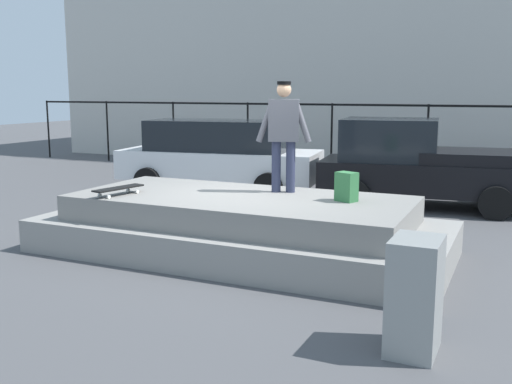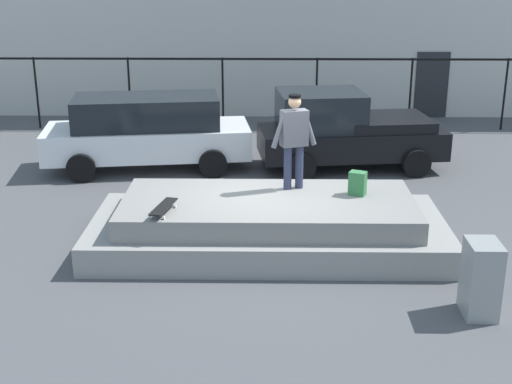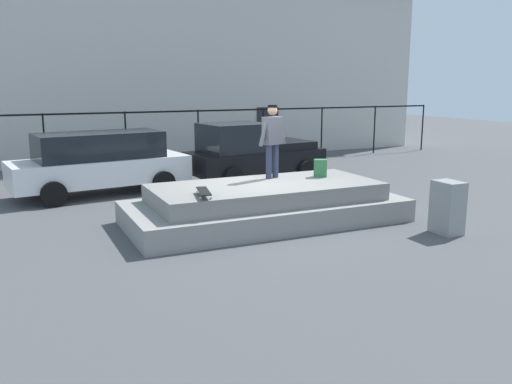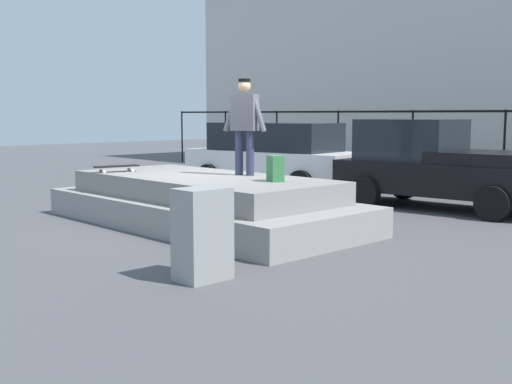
{
  "view_description": "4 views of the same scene",
  "coord_description": "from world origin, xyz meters",
  "px_view_note": "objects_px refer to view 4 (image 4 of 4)",
  "views": [
    {
      "loc": [
        3.71,
        -7.91,
        2.4
      ],
      "look_at": [
        -0.31,
        0.88,
        0.72
      ],
      "focal_mm": 41.18,
      "sensor_mm": 36.0,
      "label": 1
    },
    {
      "loc": [
        -0.08,
        -11.46,
        4.81
      ],
      "look_at": [
        -0.27,
        0.45,
        0.75
      ],
      "focal_mm": 49.18,
      "sensor_mm": 36.0,
      "label": 2
    },
    {
      "loc": [
        -5.09,
        -10.62,
        3.04
      ],
      "look_at": [
        0.03,
        0.44,
        0.54
      ],
      "focal_mm": 37.66,
      "sensor_mm": 36.0,
      "label": 3
    },
    {
      "loc": [
        8.59,
        -7.2,
        1.93
      ],
      "look_at": [
        0.09,
        0.9,
        0.49
      ],
      "focal_mm": 44.67,
      "sensor_mm": 36.0,
      "label": 4
    }
  ],
  "objects_px": {
    "skateboard": "(117,167)",
    "car_black_pickup_mid": "(437,165)",
    "skateboarder": "(244,120)",
    "car_white_hatchback_near": "(274,154)",
    "backpack": "(275,169)",
    "utility_box": "(202,234)"
  },
  "relations": [
    {
      "from": "car_white_hatchback_near",
      "to": "car_black_pickup_mid",
      "type": "bearing_deg",
      "value": 1.47
    },
    {
      "from": "skateboarder",
      "to": "car_black_pickup_mid",
      "type": "bearing_deg",
      "value": 72.03
    },
    {
      "from": "skateboarder",
      "to": "car_white_hatchback_near",
      "type": "xyz_separation_m",
      "value": [
        -3.25,
        4.02,
        -0.92
      ]
    },
    {
      "from": "car_white_hatchback_near",
      "to": "car_black_pickup_mid",
      "type": "xyz_separation_m",
      "value": [
        4.59,
        0.12,
        -0.01
      ]
    },
    {
      "from": "skateboarder",
      "to": "backpack",
      "type": "bearing_deg",
      "value": -17.2
    },
    {
      "from": "skateboard",
      "to": "utility_box",
      "type": "distance_m",
      "value": 4.94
    },
    {
      "from": "car_black_pickup_mid",
      "to": "car_white_hatchback_near",
      "type": "bearing_deg",
      "value": -178.53
    },
    {
      "from": "skateboard",
      "to": "car_black_pickup_mid",
      "type": "bearing_deg",
      "value": 57.4
    },
    {
      "from": "skateboard",
      "to": "utility_box",
      "type": "relative_size",
      "value": 0.79
    },
    {
      "from": "utility_box",
      "to": "skateboarder",
      "type": "bearing_deg",
      "value": 130.56
    },
    {
      "from": "car_white_hatchback_near",
      "to": "utility_box",
      "type": "distance_m",
      "value": 9.06
    },
    {
      "from": "car_white_hatchback_near",
      "to": "utility_box",
      "type": "bearing_deg",
      "value": -50.54
    },
    {
      "from": "skateboarder",
      "to": "skateboard",
      "type": "relative_size",
      "value": 1.95
    },
    {
      "from": "skateboard",
      "to": "backpack",
      "type": "height_order",
      "value": "backpack"
    },
    {
      "from": "skateboard",
      "to": "car_black_pickup_mid",
      "type": "xyz_separation_m",
      "value": [
        3.47,
        5.42,
        -0.06
      ]
    },
    {
      "from": "skateboard",
      "to": "car_black_pickup_mid",
      "type": "relative_size",
      "value": 0.19
    },
    {
      "from": "skateboarder",
      "to": "skateboard",
      "type": "height_order",
      "value": "skateboarder"
    },
    {
      "from": "skateboard",
      "to": "car_white_hatchback_near",
      "type": "relative_size",
      "value": 0.18
    },
    {
      "from": "skateboard",
      "to": "utility_box",
      "type": "xyz_separation_m",
      "value": [
        4.63,
        -1.69,
        -0.42
      ]
    },
    {
      "from": "utility_box",
      "to": "skateboard",
      "type": "bearing_deg",
      "value": 160.39
    },
    {
      "from": "backpack",
      "to": "skateboarder",
      "type": "bearing_deg",
      "value": 5.61
    },
    {
      "from": "skateboarder",
      "to": "car_black_pickup_mid",
      "type": "height_order",
      "value": "skateboarder"
    }
  ]
}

